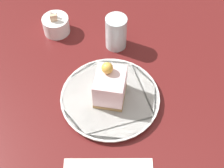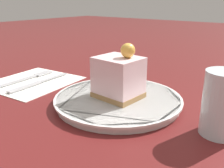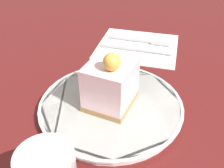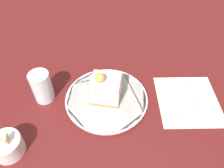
{
  "view_description": "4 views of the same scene",
  "coord_description": "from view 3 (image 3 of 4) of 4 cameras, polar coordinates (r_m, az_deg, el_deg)",
  "views": [
    {
      "loc": [
        -0.47,
        -0.03,
        0.68
      ],
      "look_at": [
        -0.02,
        0.01,
        0.06
      ],
      "focal_mm": 50.0,
      "sensor_mm": 36.0,
      "label": 1
    },
    {
      "loc": [
        0.25,
        -0.35,
        0.2
      ],
      "look_at": [
        -0.03,
        -0.0,
        0.05
      ],
      "focal_mm": 40.0,
      "sensor_mm": 36.0,
      "label": 2
    },
    {
      "loc": [
        0.29,
        0.14,
        0.3
      ],
      "look_at": [
        -0.03,
        0.02,
        0.06
      ],
      "focal_mm": 40.0,
      "sensor_mm": 36.0,
      "label": 3
    },
    {
      "loc": [
        -0.08,
        0.44,
        0.54
      ],
      "look_at": [
        -0.05,
        0.01,
        0.07
      ],
      "focal_mm": 35.0,
      "sensor_mm": 36.0,
      "label": 4
    }
  ],
  "objects": [
    {
      "name": "fork",
      "position": [
        0.68,
        7.49,
        9.65
      ],
      "size": [
        0.03,
        0.17,
        0.0
      ],
      "rotation": [
        0.0,
        0.0,
        0.07
      ],
      "color": "#B2B2B7",
      "rests_on": "napkin"
    },
    {
      "name": "cake_slice",
      "position": [
        0.42,
        -0.31,
        0.09
      ],
      "size": [
        0.09,
        0.08,
        0.11
      ],
      "rotation": [
        0.0,
        0.0,
        -0.06
      ],
      "color": "#9E7547",
      "rests_on": "plate"
    },
    {
      "name": "napkin",
      "position": [
        0.66,
        5.82,
        8.62
      ],
      "size": [
        0.21,
        0.22,
        0.0
      ],
      "rotation": [
        0.0,
        0.0,
        0.11
      ],
      "color": "white",
      "rests_on": "ground_plane"
    },
    {
      "name": "knife",
      "position": [
        0.64,
        3.93,
        8.09
      ],
      "size": [
        0.02,
        0.18,
        0.0
      ],
      "rotation": [
        0.0,
        0.0,
        0.07
      ],
      "color": "#B2B2B7",
      "rests_on": "napkin"
    },
    {
      "name": "ground_plane",
      "position": [
        0.44,
        -3.77,
        -7.64
      ],
      "size": [
        4.0,
        4.0,
        0.0
      ],
      "primitive_type": "plane",
      "color": "#5B1919"
    },
    {
      "name": "plate",
      "position": [
        0.45,
        -0.24,
        -4.89
      ],
      "size": [
        0.25,
        0.25,
        0.02
      ],
      "color": "silver",
      "rests_on": "ground_plane"
    }
  ]
}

